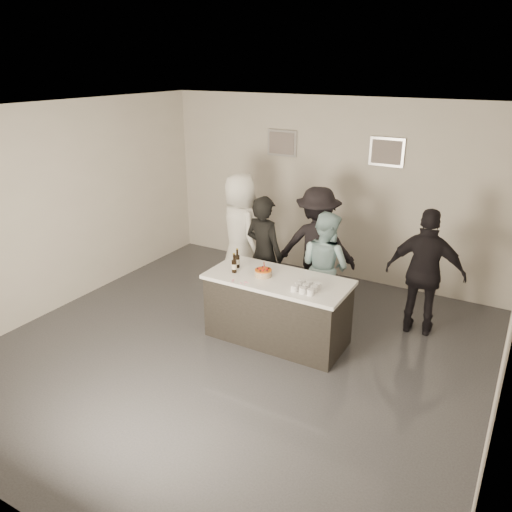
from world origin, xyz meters
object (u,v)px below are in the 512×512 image
person_guest_right (425,273)px  bar_counter (277,309)px  cake (263,273)px  person_guest_left (240,233)px  beer_bottle_a (237,258)px  person_main_blue (325,266)px  person_guest_back (317,246)px  person_main_black (264,254)px  beer_bottle_b (234,263)px

person_guest_right → bar_counter: bearing=30.3°
cake → person_guest_right: bearing=33.8°
person_guest_left → beer_bottle_a: bearing=154.5°
bar_counter → person_guest_right: (1.60, 1.16, 0.43)m
cake → beer_bottle_a: bearing=168.9°
beer_bottle_a → person_main_blue: person_main_blue is taller
person_guest_back → person_guest_left: bearing=-6.1°
beer_bottle_a → person_main_black: size_ratio=0.15×
cake → person_guest_left: (-1.10, 1.22, 0.02)m
person_main_blue → person_guest_left: person_guest_left is taller
person_guest_left → beer_bottle_b: bearing=153.2°
cake → beer_bottle_a: beer_bottle_a is taller
bar_counter → cake: (-0.19, -0.05, 0.49)m
person_guest_left → person_guest_right: bearing=-145.6°
bar_counter → person_guest_right: 2.02m
person_guest_right → person_main_blue: bearing=6.0°
person_main_blue → person_guest_right: person_guest_right is taller
person_main_black → person_main_blue: person_main_black is taller
beer_bottle_b → person_main_black: person_main_black is taller
bar_counter → cake: cake is taller
beer_bottle_b → person_guest_right: size_ratio=0.15×
cake → person_main_black: 0.87m
beer_bottle_a → person_guest_back: person_guest_back is taller
person_guest_right → person_guest_back: (-1.64, 0.19, 0.02)m
person_main_black → person_guest_left: 0.83m
beer_bottle_a → person_main_blue: (0.93, 0.85, -0.23)m
bar_counter → person_main_blue: person_main_blue is taller
cake → person_main_blue: (0.48, 0.93, -0.14)m
beer_bottle_a → beer_bottle_b: (0.06, -0.17, 0.00)m
person_main_black → person_guest_right: bearing=-157.5°
person_main_blue → person_guest_back: bearing=-34.7°
bar_counter → cake: size_ratio=8.38×
person_main_blue → beer_bottle_a: bearing=62.5°
beer_bottle_b → beer_bottle_a: bearing=108.5°
beer_bottle_a → beer_bottle_b: size_ratio=1.00×
person_guest_left → person_guest_right: person_guest_left is taller
bar_counter → person_main_blue: 1.00m
beer_bottle_a → person_main_black: 0.69m
beer_bottle_b → person_main_black: size_ratio=0.15×
person_guest_back → person_main_blue: bearing=111.5°
person_main_black → person_main_blue: 0.91m
cake → person_main_blue: person_main_blue is taller
person_guest_back → beer_bottle_b: bearing=55.9°
bar_counter → beer_bottle_b: beer_bottle_b is taller
person_guest_right → person_guest_back: bearing=-12.0°
person_guest_right → beer_bottle_a: bearing=20.9°
cake → person_guest_left: 1.64m
person_main_blue → person_guest_right: (1.32, 0.27, 0.08)m
cake → person_guest_back: (0.15, 1.39, -0.04)m
beer_bottle_b → person_guest_back: (0.55, 1.47, -0.13)m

